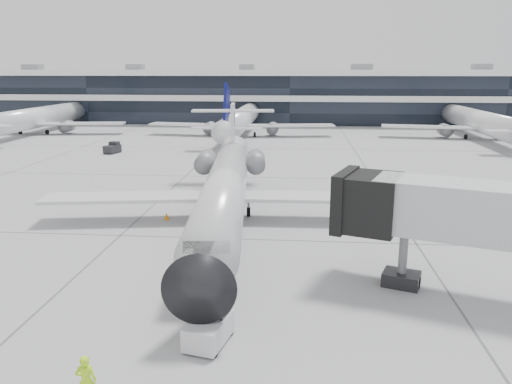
# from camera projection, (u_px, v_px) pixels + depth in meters

# --- Properties ---
(ground) EXTENTS (220.00, 220.00, 0.00)m
(ground) POSITION_uv_depth(u_px,v_px,m) (265.00, 240.00, 33.55)
(ground) COLOR #949497
(ground) RESTS_ON ground
(terminal) EXTENTS (170.00, 22.00, 10.00)m
(terminal) POSITION_uv_depth(u_px,v_px,m) (291.00, 98.00, 111.70)
(terminal) COLOR black
(terminal) RESTS_ON ground
(bg_jet_left) EXTENTS (32.00, 40.00, 9.60)m
(bg_jet_left) POSITION_uv_depth(u_px,v_px,m) (40.00, 133.00, 90.62)
(bg_jet_left) COLOR silver
(bg_jet_left) RESTS_ON ground
(bg_jet_center) EXTENTS (32.00, 40.00, 9.60)m
(bg_jet_center) POSITION_uv_depth(u_px,v_px,m) (242.00, 135.00, 87.45)
(bg_jet_center) COLOR silver
(bg_jet_center) RESTS_ON ground
(bg_jet_right) EXTENTS (32.00, 40.00, 9.60)m
(bg_jet_right) POSITION_uv_depth(u_px,v_px,m) (477.00, 138.00, 84.03)
(bg_jet_right) COLOR silver
(bg_jet_right) RESTS_ON ground
(regional_jet) EXTENTS (27.39, 34.21, 7.90)m
(regional_jet) POSITION_uv_depth(u_px,v_px,m) (225.00, 186.00, 37.10)
(regional_jet) COLOR silver
(regional_jet) RESTS_ON ground
(ramp_worker) EXTENTS (0.76, 0.57, 1.90)m
(ramp_worker) POSITION_uv_depth(u_px,v_px,m) (86.00, 381.00, 16.76)
(ramp_worker) COLOR #BBFF1A
(ramp_worker) RESTS_ON ground
(baggage_tug) EXTENTS (1.93, 2.66, 1.53)m
(baggage_tug) POSITION_uv_depth(u_px,v_px,m) (210.00, 327.00, 20.77)
(baggage_tug) COLOR silver
(baggage_tug) RESTS_ON ground
(traffic_cone) EXTENTS (0.39, 0.39, 0.56)m
(traffic_cone) POSITION_uv_depth(u_px,v_px,m) (166.00, 216.00, 38.03)
(traffic_cone) COLOR orange
(traffic_cone) RESTS_ON ground
(far_tug) EXTENTS (1.96, 2.68, 1.53)m
(far_tug) POSITION_uv_depth(u_px,v_px,m) (113.00, 148.00, 68.43)
(far_tug) COLOR black
(far_tug) RESTS_ON ground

